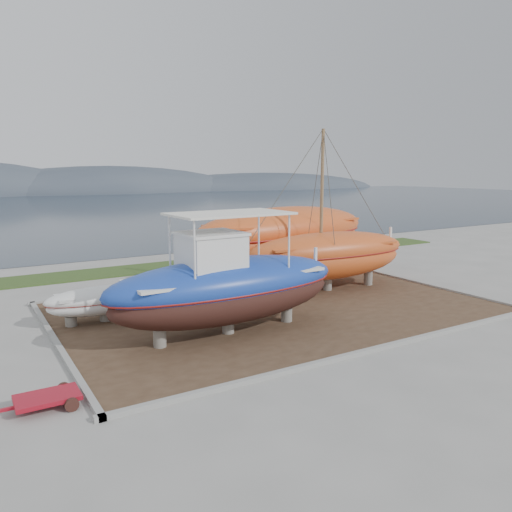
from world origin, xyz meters
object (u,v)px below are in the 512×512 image
orange_sailboat (329,212)px  orange_bare_hull (285,244)px  white_dinghy (105,304)px  blue_caique (228,274)px  red_trailer (48,401)px

orange_sailboat → orange_bare_hull: bearing=98.3°
white_dinghy → orange_sailboat: (10.90, -0.56, 3.25)m
white_dinghy → orange_sailboat: orange_sailboat is taller
blue_caique → orange_bare_hull: 9.88m
blue_caique → orange_sailboat: size_ratio=1.04×
blue_caique → orange_bare_hull: size_ratio=0.79×
orange_sailboat → red_trailer: size_ratio=3.79×
orange_sailboat → orange_bare_hull: size_ratio=0.76×
blue_caique → orange_sailboat: 8.30m
blue_caique → orange_sailboat: orange_sailboat is taller
blue_caique → white_dinghy: size_ratio=2.03×
red_trailer → orange_bare_hull: bearing=34.3°
blue_caique → white_dinghy: (-3.49, 3.89, -1.55)m
blue_caique → red_trailer: size_ratio=3.94×
blue_caique → orange_sailboat: bearing=22.5°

